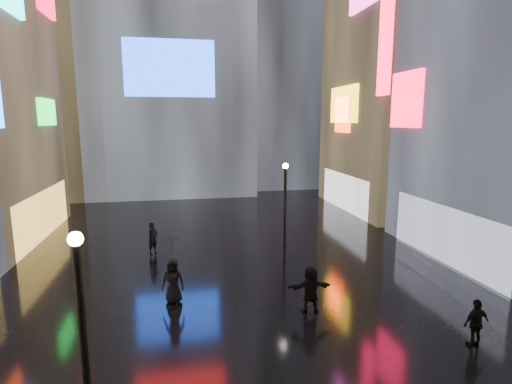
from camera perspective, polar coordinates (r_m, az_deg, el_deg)
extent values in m
plane|color=black|center=(22.25, -4.00, -9.17)|extent=(140.00, 140.00, 0.00)
cube|color=#FFC659|center=(28.80, -28.16, -2.81)|extent=(0.20, 10.00, 3.00)
cube|color=#17D02D|center=(29.88, -27.71, 10.07)|extent=(0.25, 3.00, 1.71)
cube|color=red|center=(32.67, -27.86, 23.12)|extent=(0.25, 3.32, 1.94)
cube|color=white|center=(23.20, 25.49, -5.48)|extent=(0.20, 9.00, 3.00)
cube|color=red|center=(25.76, 20.71, 12.23)|extent=(0.25, 2.99, 3.26)
cube|color=red|center=(29.00, 18.22, 22.91)|extent=(0.25, 1.40, 10.00)
cube|color=black|center=(36.60, 20.87, 19.96)|extent=(10.00, 12.00, 28.00)
cube|color=white|center=(34.23, 12.57, 0.03)|extent=(0.20, 9.00, 3.00)
cube|color=gold|center=(33.95, 12.42, 12.10)|extent=(0.25, 4.92, 2.91)
cube|color=red|center=(34.04, 12.29, 10.72)|extent=(0.25, 2.63, 2.87)
cube|color=#194CFF|center=(38.05, -12.23, 16.91)|extent=(8.00, 0.20, 5.00)
cube|color=black|center=(49.21, 2.91, 21.40)|extent=(12.00, 12.00, 34.00)
cube|color=black|center=(44.74, -26.99, 16.31)|extent=(10.00, 10.00, 26.00)
cylinder|color=black|center=(9.64, -23.23, -20.87)|extent=(0.16, 0.16, 5.00)
sphere|color=white|center=(8.65, -24.40, -6.13)|extent=(0.30, 0.30, 0.30)
cylinder|color=black|center=(21.11, 4.14, -3.17)|extent=(0.16, 0.16, 5.00)
sphere|color=white|center=(20.67, 4.23, 3.72)|extent=(0.30, 0.30, 0.30)
imported|color=black|center=(15.53, 28.94, -16.06)|extent=(0.99, 0.49, 1.63)
imported|color=black|center=(16.92, -11.77, -12.37)|extent=(1.02, 0.78, 1.85)
imported|color=black|center=(15.98, 7.80, -13.63)|extent=(1.75, 0.62, 1.86)
imported|color=black|center=(23.11, -14.53, -6.41)|extent=(0.76, 0.77, 1.79)
imported|color=black|center=(16.44, -11.95, -7.83)|extent=(1.26, 1.28, 0.96)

